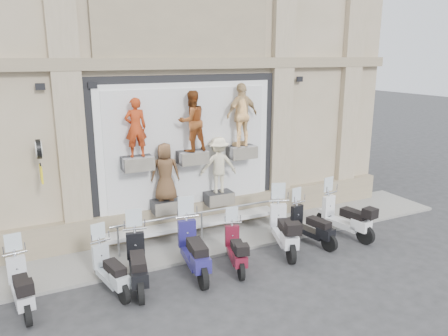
{
  "coord_description": "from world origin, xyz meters",
  "views": [
    {
      "loc": [
        -4.41,
        -8.35,
        5.07
      ],
      "look_at": [
        0.64,
        1.9,
        2.1
      ],
      "focal_mm": 35.0,
      "sensor_mm": 36.0,
      "label": 1
    }
  ],
  "objects_px": {
    "clock_sign_bracket": "(39,155)",
    "scooter_g": "(284,221)",
    "scooter_c": "(110,262)",
    "scooter_h": "(312,218)",
    "guard_rail": "(202,227)",
    "scooter_i": "(345,209)",
    "scooter_f": "(236,241)",
    "scooter_d": "(137,253)",
    "scooter_b": "(20,277)",
    "scooter_e": "(194,240)"
  },
  "relations": [
    {
      "from": "scooter_f",
      "to": "scooter_e",
      "type": "bearing_deg",
      "value": -173.88
    },
    {
      "from": "scooter_c",
      "to": "clock_sign_bracket",
      "type": "bearing_deg",
      "value": 108.23
    },
    {
      "from": "scooter_d",
      "to": "scooter_g",
      "type": "bearing_deg",
      "value": 13.22
    },
    {
      "from": "scooter_i",
      "to": "scooter_h",
      "type": "bearing_deg",
      "value": 168.58
    },
    {
      "from": "scooter_b",
      "to": "scooter_h",
      "type": "distance_m",
      "value": 7.29
    },
    {
      "from": "scooter_d",
      "to": "clock_sign_bracket",
      "type": "bearing_deg",
      "value": 141.26
    },
    {
      "from": "scooter_f",
      "to": "clock_sign_bracket",
      "type": "bearing_deg",
      "value": 168.27
    },
    {
      "from": "scooter_b",
      "to": "scooter_d",
      "type": "distance_m",
      "value": 2.38
    },
    {
      "from": "clock_sign_bracket",
      "to": "scooter_e",
      "type": "xyz_separation_m",
      "value": [
        3.04,
        -1.99,
        -1.94
      ]
    },
    {
      "from": "scooter_c",
      "to": "scooter_e",
      "type": "height_order",
      "value": "scooter_e"
    },
    {
      "from": "scooter_d",
      "to": "scooter_e",
      "type": "relative_size",
      "value": 0.95
    },
    {
      "from": "scooter_g",
      "to": "scooter_i",
      "type": "bearing_deg",
      "value": 20.13
    },
    {
      "from": "clock_sign_bracket",
      "to": "scooter_e",
      "type": "distance_m",
      "value": 4.12
    },
    {
      "from": "scooter_c",
      "to": "scooter_g",
      "type": "relative_size",
      "value": 0.84
    },
    {
      "from": "scooter_b",
      "to": "guard_rail",
      "type": "bearing_deg",
      "value": 11.39
    },
    {
      "from": "scooter_g",
      "to": "scooter_i",
      "type": "distance_m",
      "value": 2.12
    },
    {
      "from": "guard_rail",
      "to": "scooter_i",
      "type": "xyz_separation_m",
      "value": [
        3.87,
        -1.36,
        0.34
      ]
    },
    {
      "from": "guard_rail",
      "to": "scooter_f",
      "type": "bearing_deg",
      "value": -84.23
    },
    {
      "from": "clock_sign_bracket",
      "to": "scooter_h",
      "type": "height_order",
      "value": "clock_sign_bracket"
    },
    {
      "from": "scooter_f",
      "to": "scooter_h",
      "type": "height_order",
      "value": "scooter_h"
    },
    {
      "from": "scooter_e",
      "to": "scooter_i",
      "type": "bearing_deg",
      "value": 9.19
    },
    {
      "from": "scooter_g",
      "to": "scooter_f",
      "type": "bearing_deg",
      "value": -150.4
    },
    {
      "from": "scooter_d",
      "to": "scooter_c",
      "type": "bearing_deg",
      "value": -175.68
    },
    {
      "from": "scooter_d",
      "to": "scooter_g",
      "type": "relative_size",
      "value": 0.97
    },
    {
      "from": "scooter_c",
      "to": "scooter_f",
      "type": "xyz_separation_m",
      "value": [
        2.98,
        -0.24,
        -0.02
      ]
    },
    {
      "from": "scooter_h",
      "to": "scooter_c",
      "type": "bearing_deg",
      "value": 170.5
    },
    {
      "from": "clock_sign_bracket",
      "to": "scooter_h",
      "type": "xyz_separation_m",
      "value": [
        6.59,
        -1.82,
        -2.07
      ]
    },
    {
      "from": "scooter_f",
      "to": "scooter_h",
      "type": "distance_m",
      "value": 2.55
    },
    {
      "from": "scooter_c",
      "to": "scooter_g",
      "type": "xyz_separation_m",
      "value": [
        4.57,
        0.06,
        0.13
      ]
    },
    {
      "from": "scooter_e",
      "to": "scooter_h",
      "type": "distance_m",
      "value": 3.56
    },
    {
      "from": "scooter_f",
      "to": "scooter_i",
      "type": "relative_size",
      "value": 0.85
    },
    {
      "from": "scooter_h",
      "to": "clock_sign_bracket",
      "type": "bearing_deg",
      "value": 153.89
    },
    {
      "from": "scooter_e",
      "to": "scooter_f",
      "type": "xyz_separation_m",
      "value": [
        1.03,
        -0.19,
        -0.17
      ]
    },
    {
      "from": "guard_rail",
      "to": "scooter_h",
      "type": "bearing_deg",
      "value": -26.62
    },
    {
      "from": "guard_rail",
      "to": "scooter_e",
      "type": "height_order",
      "value": "scooter_e"
    },
    {
      "from": "scooter_b",
      "to": "scooter_h",
      "type": "relative_size",
      "value": 0.99
    },
    {
      "from": "scooter_g",
      "to": "scooter_i",
      "type": "xyz_separation_m",
      "value": [
        2.11,
        0.05,
        -0.03
      ]
    },
    {
      "from": "clock_sign_bracket",
      "to": "scooter_f",
      "type": "height_order",
      "value": "clock_sign_bracket"
    },
    {
      "from": "guard_rail",
      "to": "scooter_i",
      "type": "height_order",
      "value": "scooter_i"
    },
    {
      "from": "guard_rail",
      "to": "scooter_h",
      "type": "distance_m",
      "value": 3.03
    },
    {
      "from": "scooter_b",
      "to": "scooter_g",
      "type": "xyz_separation_m",
      "value": [
        6.35,
        -0.02,
        0.11
      ]
    },
    {
      "from": "scooter_b",
      "to": "scooter_c",
      "type": "bearing_deg",
      "value": -7.89
    },
    {
      "from": "scooter_g",
      "to": "scooter_d",
      "type": "bearing_deg",
      "value": -159.21
    },
    {
      "from": "scooter_e",
      "to": "scooter_i",
      "type": "xyz_separation_m",
      "value": [
        4.73,
        0.16,
        -0.05
      ]
    },
    {
      "from": "scooter_i",
      "to": "clock_sign_bracket",
      "type": "bearing_deg",
      "value": 155.82
    },
    {
      "from": "clock_sign_bracket",
      "to": "scooter_b",
      "type": "xyz_separation_m",
      "value": [
        -0.69,
        -1.86,
        -2.07
      ]
    },
    {
      "from": "scooter_c",
      "to": "scooter_h",
      "type": "xyz_separation_m",
      "value": [
        5.51,
        0.11,
        0.02
      ]
    },
    {
      "from": "scooter_c",
      "to": "scooter_i",
      "type": "height_order",
      "value": "scooter_i"
    },
    {
      "from": "guard_rail",
      "to": "scooter_d",
      "type": "xyz_separation_m",
      "value": [
        -2.22,
        -1.54,
        0.35
      ]
    },
    {
      "from": "clock_sign_bracket",
      "to": "scooter_g",
      "type": "distance_m",
      "value": 6.27
    }
  ]
}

